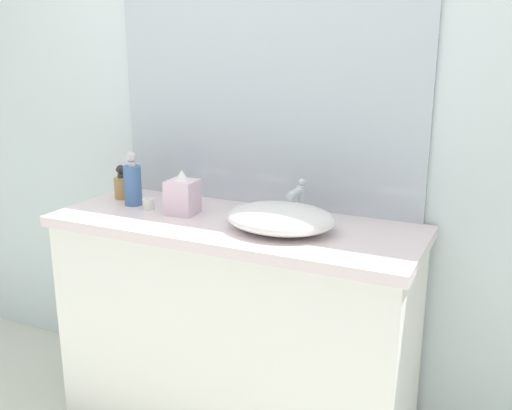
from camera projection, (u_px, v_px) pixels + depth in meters
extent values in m
cube|color=silver|center=(257.00, 103.00, 2.37)|extent=(6.00, 0.06, 2.60)
cube|color=white|center=(235.00, 332.00, 2.32)|extent=(1.38, 0.50, 0.85)
cube|color=silver|center=(234.00, 226.00, 2.20)|extent=(1.42, 0.54, 0.04)
cube|color=#B2BCC6|center=(264.00, 60.00, 2.27)|extent=(1.31, 0.01, 1.17)
ellipsoid|color=silver|center=(281.00, 218.00, 2.07)|extent=(0.40, 0.32, 0.09)
cylinder|color=silver|center=(300.00, 201.00, 2.23)|extent=(0.03, 0.03, 0.12)
cylinder|color=silver|center=(295.00, 193.00, 2.17)|extent=(0.03, 0.11, 0.03)
sphere|color=silver|center=(302.00, 182.00, 2.23)|extent=(0.03, 0.03, 0.03)
cylinder|color=#436BA0|center=(133.00, 186.00, 2.39)|extent=(0.07, 0.07, 0.16)
cylinder|color=silver|center=(132.00, 164.00, 2.37)|extent=(0.03, 0.03, 0.02)
sphere|color=silver|center=(131.00, 157.00, 2.36)|extent=(0.04, 0.04, 0.04)
cylinder|color=silver|center=(129.00, 157.00, 2.35)|extent=(0.02, 0.02, 0.02)
cylinder|color=#AC8347|center=(122.00, 188.00, 2.50)|extent=(0.06, 0.06, 0.09)
cylinder|color=#37322F|center=(121.00, 176.00, 2.49)|extent=(0.03, 0.03, 0.02)
sphere|color=#2B282F|center=(121.00, 169.00, 2.48)|extent=(0.04, 0.04, 0.04)
cylinder|color=#342629|center=(119.00, 170.00, 2.47)|extent=(0.02, 0.02, 0.02)
cube|color=silver|center=(182.00, 197.00, 2.27)|extent=(0.12, 0.12, 0.13)
cone|color=white|center=(182.00, 176.00, 2.25)|extent=(0.06, 0.06, 0.04)
cylinder|color=silver|center=(148.00, 204.00, 2.35)|extent=(0.05, 0.05, 0.04)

